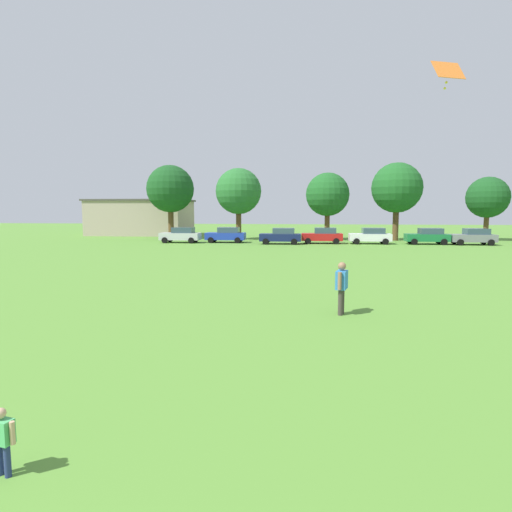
{
  "coord_description": "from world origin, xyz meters",
  "views": [
    {
      "loc": [
        4.87,
        -0.1,
        3.49
      ],
      "look_at": [
        3.54,
        11.46,
        2.24
      ],
      "focal_mm": 29.76,
      "sensor_mm": 36.0,
      "label": 1
    }
  ],
  "objects_px": {
    "parked_car_silver_0": "(181,235)",
    "tree_center_right": "(397,188)",
    "tree_left": "(239,192)",
    "adult_bystander": "(342,283)",
    "parked_car_blue_1": "(226,235)",
    "parked_car_navy_2": "(281,236)",
    "tree_center_left": "(328,195)",
    "parked_car_white_4": "(371,236)",
    "kite": "(448,71)",
    "parked_car_green_5": "(428,236)",
    "child_kite_flyer": "(2,436)",
    "parked_car_gray_6": "(473,237)",
    "parked_car_red_3": "(323,235)",
    "tree_far_left": "(170,189)",
    "tree_right": "(488,198)"
  },
  "relations": [
    {
      "from": "parked_car_silver_0",
      "to": "tree_center_right",
      "type": "distance_m",
      "value": 25.29
    },
    {
      "from": "tree_left",
      "to": "parked_car_silver_0",
      "type": "bearing_deg",
      "value": -133.25
    },
    {
      "from": "adult_bystander",
      "to": "parked_car_blue_1",
      "type": "distance_m",
      "value": 32.92
    },
    {
      "from": "parked_car_silver_0",
      "to": "tree_left",
      "type": "relative_size",
      "value": 0.5
    },
    {
      "from": "parked_car_navy_2",
      "to": "tree_center_left",
      "type": "distance_m",
      "value": 9.57
    },
    {
      "from": "parked_car_white_4",
      "to": "adult_bystander",
      "type": "bearing_deg",
      "value": 79.77
    },
    {
      "from": "kite",
      "to": "parked_car_blue_1",
      "type": "relative_size",
      "value": 0.31
    },
    {
      "from": "parked_car_navy_2",
      "to": "parked_car_green_5",
      "type": "height_order",
      "value": "same"
    },
    {
      "from": "child_kite_flyer",
      "to": "parked_car_green_5",
      "type": "distance_m",
      "value": 44.12
    },
    {
      "from": "parked_car_blue_1",
      "to": "tree_center_right",
      "type": "xyz_separation_m",
      "value": [
        19.07,
        5.45,
        5.23
      ]
    },
    {
      "from": "child_kite_flyer",
      "to": "parked_car_green_5",
      "type": "relative_size",
      "value": 0.22
    },
    {
      "from": "parked_car_gray_6",
      "to": "adult_bystander",
      "type": "bearing_deg",
      "value": 63.01
    },
    {
      "from": "adult_bystander",
      "to": "tree_left",
      "type": "relative_size",
      "value": 0.21
    },
    {
      "from": "kite",
      "to": "parked_car_red_3",
      "type": "xyz_separation_m",
      "value": [
        -3.59,
        27.58,
        -8.05
      ]
    },
    {
      "from": "tree_center_right",
      "to": "parked_car_gray_6",
      "type": "bearing_deg",
      "value": -41.14
    },
    {
      "from": "child_kite_flyer",
      "to": "parked_car_silver_0",
      "type": "distance_m",
      "value": 41.18
    },
    {
      "from": "adult_bystander",
      "to": "tree_center_left",
      "type": "distance_m",
      "value": 37.05
    },
    {
      "from": "kite",
      "to": "parked_car_blue_1",
      "type": "bearing_deg",
      "value": 116.81
    },
    {
      "from": "parked_car_white_4",
      "to": "parked_car_green_5",
      "type": "bearing_deg",
      "value": -178.77
    },
    {
      "from": "parked_car_white_4",
      "to": "tree_center_right",
      "type": "relative_size",
      "value": 0.48
    },
    {
      "from": "parked_car_red_3",
      "to": "child_kite_flyer",
      "type": "bearing_deg",
      "value": 81.87
    },
    {
      "from": "child_kite_flyer",
      "to": "parked_car_red_3",
      "type": "xyz_separation_m",
      "value": [
        5.82,
        40.7,
        0.3
      ]
    },
    {
      "from": "tree_far_left",
      "to": "tree_right",
      "type": "height_order",
      "value": "tree_far_left"
    },
    {
      "from": "parked_car_gray_6",
      "to": "tree_far_left",
      "type": "height_order",
      "value": "tree_far_left"
    },
    {
      "from": "parked_car_green_5",
      "to": "parked_car_gray_6",
      "type": "relative_size",
      "value": 1.0
    },
    {
      "from": "child_kite_flyer",
      "to": "tree_center_left",
      "type": "xyz_separation_m",
      "value": [
        6.55,
        46.19,
        4.8
      ]
    },
    {
      "from": "parked_car_gray_6",
      "to": "tree_right",
      "type": "bearing_deg",
      "value": -119.74
    },
    {
      "from": "parked_car_white_4",
      "to": "tree_left",
      "type": "height_order",
      "value": "tree_left"
    },
    {
      "from": "kite",
      "to": "parked_car_silver_0",
      "type": "height_order",
      "value": "kite"
    },
    {
      "from": "parked_car_gray_6",
      "to": "tree_center_left",
      "type": "distance_m",
      "value": 16.17
    },
    {
      "from": "adult_bystander",
      "to": "parked_car_green_5",
      "type": "height_order",
      "value": "adult_bystander"
    },
    {
      "from": "parked_car_red_3",
      "to": "parked_car_navy_2",
      "type": "bearing_deg",
      "value": 16.25
    },
    {
      "from": "parked_car_white_4",
      "to": "tree_center_right",
      "type": "xyz_separation_m",
      "value": [
        3.65,
        5.57,
        5.23
      ]
    },
    {
      "from": "parked_car_silver_0",
      "to": "tree_right",
      "type": "relative_size",
      "value": 0.58
    },
    {
      "from": "parked_car_green_5",
      "to": "tree_far_left",
      "type": "distance_m",
      "value": 30.36
    },
    {
      "from": "parked_car_navy_2",
      "to": "tree_far_left",
      "type": "bearing_deg",
      "value": -26.94
    },
    {
      "from": "adult_bystander",
      "to": "tree_far_left",
      "type": "height_order",
      "value": "tree_far_left"
    },
    {
      "from": "parked_car_silver_0",
      "to": "tree_far_left",
      "type": "relative_size",
      "value": 0.47
    },
    {
      "from": "parked_car_gray_6",
      "to": "tree_right",
      "type": "xyz_separation_m",
      "value": [
        3.94,
        6.89,
        4.14
      ]
    },
    {
      "from": "adult_bystander",
      "to": "kite",
      "type": "height_order",
      "value": "kite"
    },
    {
      "from": "adult_bystander",
      "to": "tree_center_left",
      "type": "xyz_separation_m",
      "value": [
        1.38,
        36.77,
        4.3
      ]
    },
    {
      "from": "adult_bystander",
      "to": "parked_car_gray_6",
      "type": "height_order",
      "value": "adult_bystander"
    },
    {
      "from": "adult_bystander",
      "to": "child_kite_flyer",
      "type": "bearing_deg",
      "value": -13.53
    },
    {
      "from": "parked_car_red_3",
      "to": "adult_bystander",
      "type": "bearing_deg",
      "value": 88.8
    },
    {
      "from": "kite",
      "to": "parked_car_silver_0",
      "type": "distance_m",
      "value": 33.88
    },
    {
      "from": "tree_far_left",
      "to": "tree_right",
      "type": "bearing_deg",
      "value": 1.25
    },
    {
      "from": "parked_car_silver_0",
      "to": "tree_center_left",
      "type": "relative_size",
      "value": 0.54
    },
    {
      "from": "parked_car_red_3",
      "to": "parked_car_green_5",
      "type": "xyz_separation_m",
      "value": [
        10.82,
        0.17,
        0.0
      ]
    },
    {
      "from": "tree_left",
      "to": "parked_car_green_5",
      "type": "bearing_deg",
      "value": -13.64
    },
    {
      "from": "adult_bystander",
      "to": "tree_right",
      "type": "bearing_deg",
      "value": 167.7
    }
  ]
}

